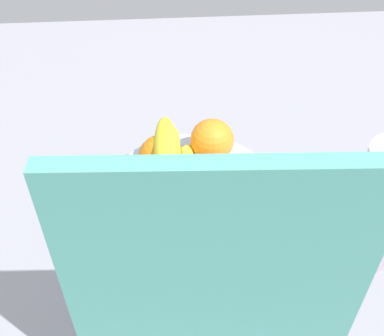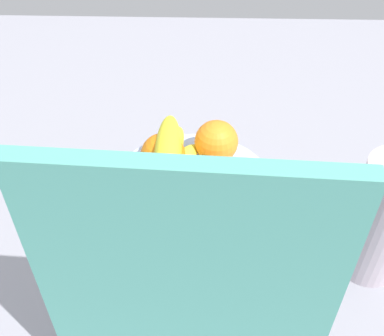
% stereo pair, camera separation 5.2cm
% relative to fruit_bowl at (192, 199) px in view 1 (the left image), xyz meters
% --- Properties ---
extents(ground_plane, '(1.80, 1.40, 0.03)m').
position_rel_fruit_bowl_xyz_m(ground_plane, '(-0.04, 0.00, -0.04)').
color(ground_plane, gray).
extents(fruit_bowl, '(0.26, 0.26, 0.06)m').
position_rel_fruit_bowl_xyz_m(fruit_bowl, '(0.00, 0.00, 0.00)').
color(fruit_bowl, '#B1C0E7').
rests_on(fruit_bowl, ground_plane).
extents(orange_front_left, '(0.07, 0.07, 0.07)m').
position_rel_fruit_bowl_xyz_m(orange_front_left, '(-0.04, 0.03, 0.06)').
color(orange_front_left, orange).
rests_on(orange_front_left, fruit_bowl).
extents(orange_front_right, '(0.07, 0.07, 0.07)m').
position_rel_fruit_bowl_xyz_m(orange_front_right, '(-0.03, -0.07, 0.06)').
color(orange_front_right, orange).
rests_on(orange_front_right, fruit_bowl).
extents(orange_center, '(0.07, 0.07, 0.07)m').
position_rel_fruit_bowl_xyz_m(orange_center, '(0.05, -0.03, 0.06)').
color(orange_center, orange).
rests_on(orange_center, fruit_bowl).
extents(orange_back_left, '(0.07, 0.07, 0.07)m').
position_rel_fruit_bowl_xyz_m(orange_back_left, '(0.03, 0.07, 0.06)').
color(orange_back_left, orange).
rests_on(orange_back_left, fruit_bowl).
extents(banana_bunch, '(0.11, 0.18, 0.08)m').
position_rel_fruit_bowl_xyz_m(banana_bunch, '(0.04, -0.01, 0.07)').
color(banana_bunch, yellow).
rests_on(banana_bunch, fruit_bowl).
extents(cutting_board, '(0.28, 0.03, 0.36)m').
position_rel_fruit_bowl_xyz_m(cutting_board, '(-0.00, 0.27, 0.15)').
color(cutting_board, teal).
rests_on(cutting_board, ground_plane).
extents(thermos_tumbler, '(0.09, 0.09, 0.19)m').
position_rel_fruit_bowl_xyz_m(thermos_tumbler, '(-0.26, 0.09, 0.07)').
color(thermos_tumbler, '#BFADBA').
rests_on(thermos_tumbler, ground_plane).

